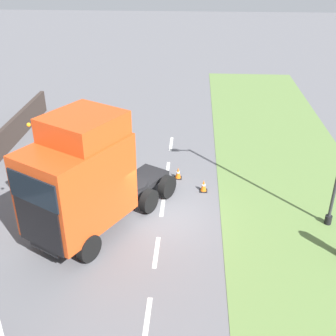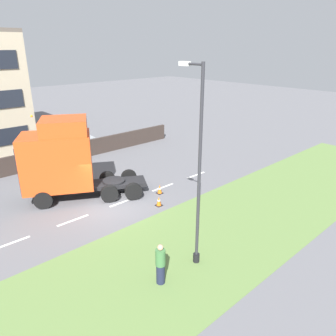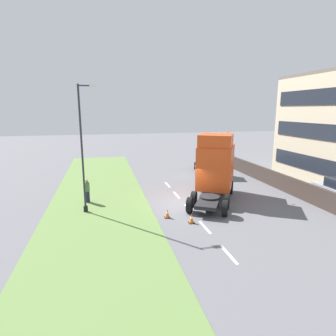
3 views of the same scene
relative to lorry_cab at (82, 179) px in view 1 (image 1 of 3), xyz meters
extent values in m
plane|color=slate|center=(-2.82, -1.48, -2.46)|extent=(120.00, 120.00, 0.00)
cube|color=#607F42|center=(-8.82, -1.48, -2.45)|extent=(7.00, 44.00, 0.01)
cube|color=white|center=(-2.82, -8.58, -2.46)|extent=(0.16, 1.80, 0.00)
cube|color=white|center=(-2.82, -5.38, -2.46)|extent=(0.16, 1.80, 0.00)
cube|color=white|center=(-2.82, -2.18, -2.46)|extent=(0.16, 1.80, 0.00)
cube|color=white|center=(-2.82, 1.02, -2.46)|extent=(0.16, 1.80, 0.00)
cube|color=white|center=(-2.82, 4.22, -2.46)|extent=(0.16, 1.80, 0.00)
cube|color=black|center=(-0.65, -1.15, -1.79)|extent=(4.69, 6.83, 0.24)
cube|color=#DB4719|center=(0.13, 0.23, -0.07)|extent=(4.10, 4.62, 3.21)
cube|color=black|center=(1.11, 1.95, -0.77)|extent=(1.88, 1.10, 1.80)
cube|color=black|center=(1.11, 1.95, 0.64)|extent=(1.99, 1.16, 1.03)
cube|color=#DB4719|center=(-0.16, -0.27, 1.99)|extent=(3.31, 3.37, 0.90)
sphere|color=orange|center=(1.31, 0.91, 2.51)|extent=(0.14, 0.14, 0.14)
cylinder|color=black|center=(-1.44, -2.54, -1.61)|extent=(1.87, 1.87, 0.12)
cylinder|color=black|center=(-0.43, 1.57, -1.94)|extent=(0.79, 1.06, 1.04)
cylinder|color=black|center=(1.57, 0.43, -1.94)|extent=(0.79, 1.06, 1.04)
cylinder|color=black|center=(-2.27, -1.66, -1.94)|extent=(0.79, 1.06, 1.04)
cylinder|color=black|center=(-0.26, -2.80, -1.94)|extent=(0.79, 1.06, 1.04)
cylinder|color=black|center=(-2.96, -2.89, -1.94)|extent=(0.79, 1.06, 1.04)
cylinder|color=black|center=(-0.96, -4.03, -1.94)|extent=(0.79, 1.06, 1.04)
cylinder|color=black|center=(-9.68, -1.21, -2.26)|extent=(0.28, 0.28, 0.40)
cube|color=black|center=(-4.61, -3.49, -2.44)|extent=(0.36, 0.36, 0.03)
cone|color=orange|center=(-4.61, -3.49, -2.15)|extent=(0.28, 0.28, 0.55)
cylinder|color=white|center=(-4.61, -3.49, -2.13)|extent=(0.17, 0.17, 0.07)
cube|color=black|center=(-3.38, -4.62, -2.44)|extent=(0.36, 0.36, 0.03)
cone|color=orange|center=(-3.38, -4.62, -2.15)|extent=(0.28, 0.28, 0.55)
cylinder|color=white|center=(-3.38, -4.62, -2.13)|extent=(0.17, 0.17, 0.07)
camera|label=1|loc=(-4.04, 13.32, 7.74)|focal=45.00mm
camera|label=2|loc=(-17.54, 7.64, 6.30)|focal=35.00mm
camera|label=3|loc=(-8.37, -19.71, 4.26)|focal=30.00mm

